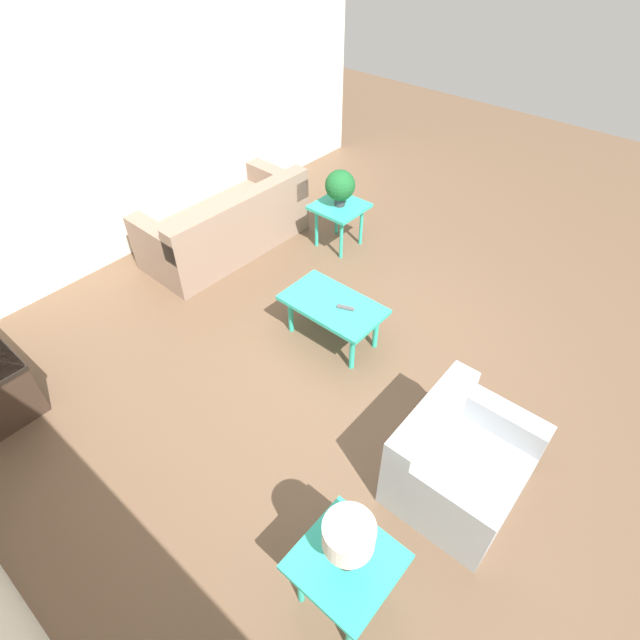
{
  "coord_description": "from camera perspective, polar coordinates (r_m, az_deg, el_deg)",
  "views": [
    {
      "loc": [
        -1.91,
        2.63,
        3.42
      ],
      "look_at": [
        0.13,
        0.26,
        0.55
      ],
      "focal_mm": 28.0,
      "sensor_mm": 36.0,
      "label": 1
    }
  ],
  "objects": [
    {
      "name": "ground_plane",
      "position": [
        4.72,
        3.32,
        -4.02
      ],
      "size": [
        14.0,
        14.0,
        0.0
      ],
      "primitive_type": "plane",
      "color": "brown"
    },
    {
      "name": "wall_right",
      "position": [
        5.99,
        -21.29,
        19.64
      ],
      "size": [
        0.12,
        7.2,
        2.7
      ],
      "color": "silver",
      "rests_on": "ground_plane"
    },
    {
      "name": "sofa",
      "position": [
        6.0,
        -10.51,
        10.48
      ],
      "size": [
        0.91,
        1.96,
        0.78
      ],
      "rotation": [
        0.0,
        0.0,
        1.56
      ],
      "color": "gray",
      "rests_on": "ground_plane"
    },
    {
      "name": "armchair",
      "position": [
        3.79,
        15.38,
        -15.39
      ],
      "size": [
        0.8,
        0.95,
        0.72
      ],
      "rotation": [
        0.0,
        0.0,
        -1.56
      ],
      "color": "#A8ADB2",
      "rests_on": "ground_plane"
    },
    {
      "name": "coffee_table",
      "position": [
        4.61,
        1.48,
        1.42
      ],
      "size": [
        0.94,
        0.54,
        0.45
      ],
      "color": "#2DB79E",
      "rests_on": "ground_plane"
    },
    {
      "name": "side_table_plant",
      "position": [
        5.89,
        2.22,
        12.32
      ],
      "size": [
        0.55,
        0.55,
        0.54
      ],
      "color": "#2DB79E",
      "rests_on": "ground_plane"
    },
    {
      "name": "side_table_lamp",
      "position": [
        3.18,
        2.99,
        -26.29
      ],
      "size": [
        0.55,
        0.55,
        0.54
      ],
      "color": "#2DB79E",
      "rests_on": "ground_plane"
    },
    {
      "name": "potted_plant",
      "position": [
        5.74,
        2.31,
        15.07
      ],
      "size": [
        0.34,
        0.34,
        0.42
      ],
      "color": "#333338",
      "rests_on": "side_table_plant"
    },
    {
      "name": "table_lamp",
      "position": [
        2.84,
        3.27,
        -23.63
      ],
      "size": [
        0.28,
        0.28,
        0.41
      ],
      "color": "#333333",
      "rests_on": "side_table_lamp"
    },
    {
      "name": "remote_control",
      "position": [
        4.51,
        2.93,
        1.41
      ],
      "size": [
        0.16,
        0.1,
        0.02
      ],
      "color": "#4C4C51",
      "rests_on": "coffee_table"
    }
  ]
}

